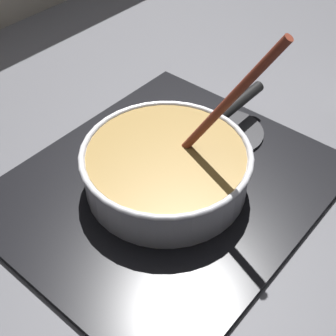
% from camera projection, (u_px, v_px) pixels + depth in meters
% --- Properties ---
extents(ground, '(2.40, 1.60, 0.04)m').
position_uv_depth(ground, '(189.00, 211.00, 0.83)').
color(ground, '#4C4C51').
extents(hob_plate, '(0.56, 0.48, 0.01)m').
position_uv_depth(hob_plate, '(168.00, 185.00, 0.83)').
color(hob_plate, black).
rests_on(hob_plate, ground).
extents(burner_ring, '(0.19, 0.19, 0.01)m').
position_uv_depth(burner_ring, '(168.00, 181.00, 0.83)').
color(burner_ring, '#592D0C').
rests_on(burner_ring, hob_plate).
extents(spare_burner, '(0.14, 0.14, 0.01)m').
position_uv_depth(spare_burner, '(227.00, 132.00, 0.93)').
color(spare_burner, '#262628').
rests_on(spare_burner, hob_plate).
extents(cooking_pan, '(0.43, 0.30, 0.31)m').
position_uv_depth(cooking_pan, '(169.00, 165.00, 0.80)').
color(cooking_pan, silver).
rests_on(cooking_pan, hob_plate).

